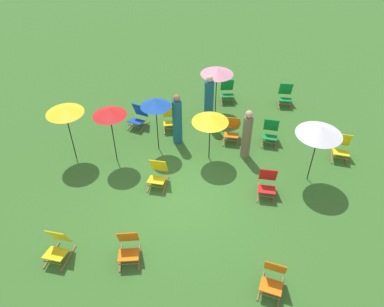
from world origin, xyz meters
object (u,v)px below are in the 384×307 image
object	(u,v)px
deckchair_1	(273,278)
deckchair_10	(267,183)
umbrella_2	(109,112)
umbrella_4	(320,130)
deckchair_9	(232,130)
person_0	(247,135)
deckchair_2	(58,246)
deckchair_6	(285,95)
person_1	(209,102)
deckchair_7	(270,132)
deckchair_3	(158,174)
deckchair_11	(341,147)
umbrella_1	(64,110)
deckchair_8	(138,117)
deckchair_5	(227,91)
umbrella_3	(210,118)
deckchair_0	(170,118)
deckchair_4	(128,247)
umbrella_0	(217,71)
person_2	(177,120)
umbrella_5	(155,102)

from	to	relation	value
deckchair_1	deckchair_10	world-z (taller)	same
umbrella_2	umbrella_4	world-z (taller)	umbrella_2
deckchair_9	person_0	world-z (taller)	person_0
deckchair_2	deckchair_6	size ratio (longest dim) A/B	1.00
person_1	deckchair_2	bearing A→B (deg)	-148.34
deckchair_7	deckchair_10	bearing A→B (deg)	-88.54
umbrella_4	deckchair_7	bearing A→B (deg)	126.77
deckchair_3	deckchair_6	xyz separation A→B (m)	(3.48, 5.18, 0.00)
deckchair_7	deckchair_11	distance (m)	2.24
deckchair_11	umbrella_1	size ratio (longest dim) A/B	0.45
deckchair_3	umbrella_4	world-z (taller)	umbrella_4
deckchair_3	deckchair_8	xyz separation A→B (m)	(-1.47, 2.67, 0.00)
deckchair_5	umbrella_2	xyz separation A→B (m)	(-2.86, -4.29, 1.43)
deckchair_5	deckchair_11	xyz separation A→B (m)	(3.95, -2.65, 0.00)
deckchair_8	person_0	size ratio (longest dim) A/B	0.50
deckchair_9	deckchair_6	bearing A→B (deg)	54.06
deckchair_10	deckchair_9	bearing A→B (deg)	116.79
umbrella_3	deckchair_5	bearing A→B (deg)	88.95
deckchair_1	umbrella_3	bearing A→B (deg)	124.98
deckchair_3	umbrella_3	xyz separation A→B (m)	(1.24, 1.42, 1.15)
deckchair_0	person_0	distance (m)	2.90
deckchair_4	deckchair_5	bearing A→B (deg)	64.08
deckchair_6	umbrella_2	distance (m)	6.87
umbrella_0	umbrella_3	xyz separation A→B (m)	(0.24, -2.71, -0.10)
deckchair_2	person_0	world-z (taller)	person_0
deckchair_7	deckchair_11	world-z (taller)	same
umbrella_3	person_2	xyz separation A→B (m)	(-1.16, 0.63, -0.67)
deckchair_8	deckchair_9	bearing A→B (deg)	10.09
deckchair_11	person_1	world-z (taller)	person_1
deckchair_3	umbrella_4	xyz separation A→B (m)	(4.25, 1.09, 1.41)
deckchair_3	deckchair_11	distance (m)	5.77
deckchair_5	umbrella_4	bearing A→B (deg)	-66.52
deckchair_6	umbrella_3	distance (m)	4.52
deckchair_5	deckchair_9	bearing A→B (deg)	-92.17
deckchair_0	person_1	distance (m)	1.44
umbrella_2	umbrella_0	bearing A→B (deg)	53.13
deckchair_0	deckchair_8	bearing A→B (deg)	169.22
deckchair_8	person_0	bearing A→B (deg)	-1.19
deckchair_0	deckchair_3	size ratio (longest dim) A/B	1.04
umbrella_3	person_1	distance (m)	2.01
deckchair_6	deckchair_2	bearing A→B (deg)	-127.68
deckchair_2	umbrella_2	xyz separation A→B (m)	(0.07, 3.63, 1.43)
deckchair_4	deckchair_2	bearing A→B (deg)	174.91
umbrella_1	umbrella_5	bearing A→B (deg)	21.58
deckchair_8	deckchair_9	world-z (taller)	same
deckchair_6	umbrella_2	bearing A→B (deg)	-143.92
deckchair_8	deckchair_6	bearing A→B (deg)	38.94
deckchair_11	umbrella_2	world-z (taller)	umbrella_2
deckchair_3	deckchair_0	bearing A→B (deg)	95.74
deckchair_6	deckchair_9	size ratio (longest dim) A/B	1.00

